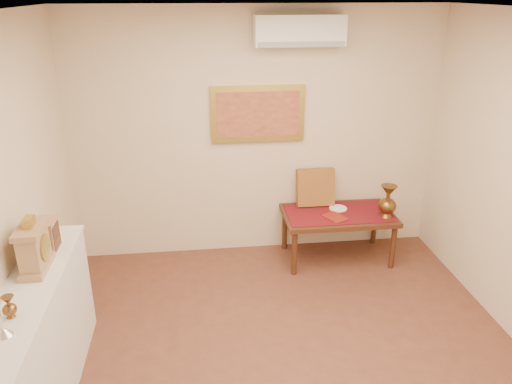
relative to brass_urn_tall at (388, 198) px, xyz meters
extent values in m
plane|color=white|center=(-1.33, -1.72, 1.93)|extent=(4.50, 4.50, 0.00)
cube|color=beige|center=(-1.33, 0.53, 0.58)|extent=(4.00, 0.02, 2.70)
cube|color=maroon|center=(-0.48, 0.16, -0.22)|extent=(1.14, 0.59, 0.01)
cylinder|color=white|center=(-0.46, 0.25, -0.21)|extent=(0.20, 0.20, 0.01)
cube|color=maroon|center=(-0.56, 0.03, -0.21)|extent=(0.27, 0.30, 0.01)
cube|color=maroon|center=(-0.69, 0.41, -0.01)|extent=(0.42, 0.19, 0.43)
cube|color=silver|center=(-3.16, -1.72, -0.30)|extent=(0.35, 2.00, 0.95)
cube|color=silver|center=(-3.16, -1.72, 0.19)|extent=(0.37, 2.02, 0.03)
cube|color=tan|center=(-3.16, -1.42, 0.23)|extent=(0.16, 0.36, 0.05)
cube|color=tan|center=(-3.16, -1.42, 0.38)|extent=(0.14, 0.30, 0.25)
cylinder|color=beige|center=(-3.08, -1.42, 0.38)|extent=(0.01, 0.17, 0.17)
cylinder|color=#B39A39|center=(-3.08, -1.42, 0.38)|extent=(0.01, 0.19, 0.19)
cube|color=tan|center=(-3.16, -1.42, 0.53)|extent=(0.17, 0.34, 0.04)
cube|color=#B39A39|center=(-3.16, -1.42, 0.58)|extent=(0.06, 0.11, 0.07)
cube|color=tan|center=(-3.16, -1.12, 0.32)|extent=(0.15, 0.20, 0.22)
cube|color=#462515|center=(-3.08, -1.12, 0.27)|extent=(0.01, 0.17, 0.09)
cube|color=#462515|center=(-3.08, -1.12, 0.37)|extent=(0.01, 0.17, 0.09)
cube|color=tan|center=(-3.16, -1.12, 0.44)|extent=(0.16, 0.21, 0.02)
cube|color=#462515|center=(-0.48, 0.16, -0.25)|extent=(1.20, 0.70, 0.05)
cylinder|color=#462515|center=(-1.02, -0.13, -0.52)|extent=(0.06, 0.06, 0.50)
cylinder|color=#462515|center=(0.06, -0.13, -0.52)|extent=(0.06, 0.06, 0.50)
cylinder|color=#462515|center=(-1.02, 0.45, -0.52)|extent=(0.06, 0.06, 0.50)
cylinder|color=#462515|center=(0.06, 0.45, -0.52)|extent=(0.06, 0.06, 0.50)
cube|color=#B39A39|center=(-1.33, 0.50, 0.83)|extent=(1.00, 0.05, 0.60)
cube|color=#B5603F|center=(-1.33, 0.48, 0.83)|extent=(0.88, 0.01, 0.48)
cube|color=white|center=(-0.93, 0.40, 1.68)|extent=(0.90, 0.24, 0.30)
cube|color=gray|center=(-0.93, 0.28, 1.56)|extent=(0.86, 0.02, 0.05)
camera|label=1|loc=(-1.99, -4.66, 2.06)|focal=35.00mm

